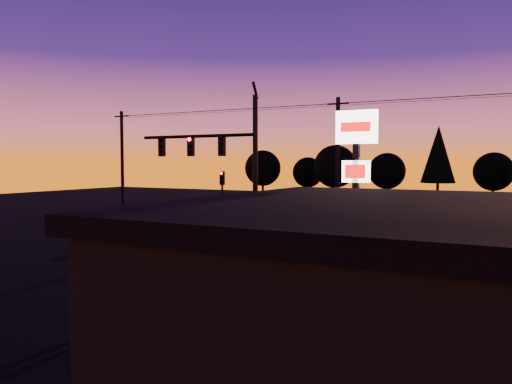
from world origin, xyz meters
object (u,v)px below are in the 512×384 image
secondary_signal (222,194)px  car_mid (195,238)px  car_right (370,251)px  suv_parked (442,342)px  pylon_sign (356,163)px  bollard (108,258)px  traffic_signal_mast (226,162)px  car_left (156,230)px

secondary_signal → car_mid: (0.94, -4.45, -2.25)m
car_right → suv_parked: 12.42m
pylon_sign → bollard: pylon_sign is taller
secondary_signal → bollard: size_ratio=4.49×
secondary_signal → suv_parked: secondary_signal is taller
suv_parked → secondary_signal: bearing=126.1°
secondary_signal → car_mid: 5.07m
pylon_sign → traffic_signal_mast: bearing=160.6°
secondary_signal → car_left: 4.88m
traffic_signal_mast → car_right: (5.97, 3.66, -4.33)m
pylon_sign → secondary_signal: bearing=140.2°
traffic_signal_mast → pylon_sign: traffic_signal_mast is taller
secondary_signal → car_left: secondary_signal is taller
traffic_signal_mast → car_mid: (-3.96, 3.05, -4.33)m
bollard → suv_parked: (15.26, -4.53, 0.15)m
secondary_signal → bollard: secondary_signal is taller
secondary_signal → suv_parked: 22.04m
car_mid → suv_parked: 18.33m
traffic_signal_mast → pylon_sign: bearing=-19.4°
bollard → car_left: (-3.30, 7.39, 0.19)m
traffic_signal_mast → car_left: size_ratio=2.15×
traffic_signal_mast → secondary_signal: size_ratio=1.97×
traffic_signal_mast → suv_parked: size_ratio=1.87×
car_left → secondary_signal: bearing=-34.5°
secondary_signal → car_mid: bearing=-78.0°
bollard → suv_parked: suv_parked is taller
secondary_signal → car_right: bearing=-19.4°
secondary_signal → traffic_signal_mast: bearing=-56.8°
pylon_sign → suv_parked: pylon_sign is taller
car_left → car_right: (13.68, -0.49, -0.07)m
bollard → car_mid: size_ratio=0.26×
pylon_sign → bollard: (-11.51, -0.74, -4.43)m
pylon_sign → bollard: bearing=-176.3°
secondary_signal → bollard: 11.00m
car_mid → car_right: 9.94m
traffic_signal_mast → car_right: bearing=31.5°
secondary_signal → suv_parked: (15.75, -15.26, -2.22)m
car_left → car_right: 13.69m
car_left → suv_parked: car_left is taller
pylon_sign → bollard: 12.36m
pylon_sign → car_left: pylon_sign is taller
traffic_signal_mast → car_left: (-7.72, 4.15, -4.26)m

